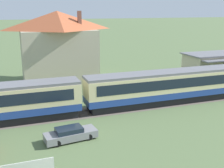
{
  "coord_description": "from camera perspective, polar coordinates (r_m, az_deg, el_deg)",
  "views": [
    {
      "loc": [
        -15.46,
        -30.03,
        11.72
      ],
      "look_at": [
        -3.52,
        3.51,
        2.12
      ],
      "focal_mm": 45.0,
      "sensor_mm": 36.0,
      "label": 1
    }
  ],
  "objects": [
    {
      "name": "ground_plane",
      "position": [
        35.75,
        7.23,
        -4.17
      ],
      "size": [
        600.0,
        600.0,
        0.0
      ],
      "primitive_type": "plane",
      "color": "#566B42"
    },
    {
      "name": "passenger_train",
      "position": [
        36.32,
        11.65,
        -0.25
      ],
      "size": [
        66.29,
        3.14,
        4.15
      ],
      "color": "#234293",
      "rests_on": "ground_plane"
    },
    {
      "name": "railway_track",
      "position": [
        38.59,
        15.37,
        -3.13
      ],
      "size": [
        137.75,
        3.6,
        0.04
      ],
      "color": "#665B51",
      "rests_on": "ground_plane"
    },
    {
      "name": "station_building",
      "position": [
        52.19,
        19.82,
        3.63
      ],
      "size": [
        10.12,
        7.06,
        4.24
      ],
      "color": "beige",
      "rests_on": "ground_plane"
    },
    {
      "name": "station_house_terracotta_roof",
      "position": [
        46.57,
        -10.82,
        7.61
      ],
      "size": [
        12.46,
        8.49,
        11.38
      ],
      "color": "#BCB293",
      "rests_on": "ground_plane"
    },
    {
      "name": "parked_car_grey",
      "position": [
        26.35,
        -8.43,
        -10.02
      ],
      "size": [
        4.94,
        2.25,
        1.26
      ],
      "rotation": [
        0.0,
        0.0,
        0.11
      ],
      "color": "gray",
      "rests_on": "ground_plane"
    }
  ]
}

